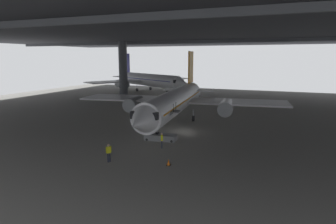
% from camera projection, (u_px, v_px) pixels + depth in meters
% --- Properties ---
extents(ground_plane, '(110.00, 110.00, 0.00)m').
position_uv_depth(ground_plane, '(178.00, 132.00, 38.40)').
color(ground_plane, gray).
extents(hangar_structure, '(121.00, 99.00, 14.59)m').
position_uv_depth(hangar_structure, '(207.00, 30.00, 48.45)').
color(hangar_structure, '#4C4F54').
rests_on(hangar_structure, ground_plane).
extents(airplane_main, '(32.47, 33.42, 10.60)m').
position_uv_depth(airplane_main, '(176.00, 101.00, 42.83)').
color(airplane_main, white).
rests_on(airplane_main, ground_plane).
extents(boarding_stairs, '(4.16, 1.94, 4.48)m').
position_uv_depth(boarding_stairs, '(161.00, 134.00, 34.33)').
color(boarding_stairs, slate).
rests_on(boarding_stairs, ground_plane).
extents(crew_worker_near_nose, '(0.37, 0.49, 1.72)m').
position_uv_depth(crew_worker_near_nose, '(109.00, 152.00, 27.07)').
color(crew_worker_near_nose, '#232838').
rests_on(crew_worker_near_nose, ground_plane).
extents(crew_worker_by_stairs, '(0.35, 0.51, 1.68)m').
position_uv_depth(crew_worker_by_stairs, '(162.00, 139.00, 31.22)').
color(crew_worker_by_stairs, '#232838').
rests_on(crew_worker_by_stairs, ground_plane).
extents(airplane_distant, '(30.78, 31.17, 10.71)m').
position_uv_depth(airplane_distant, '(147.00, 80.00, 83.63)').
color(airplane_distant, white).
rests_on(airplane_distant, ground_plane).
extents(traffic_cone_orange, '(0.36, 0.36, 0.60)m').
position_uv_depth(traffic_cone_orange, '(169.00, 162.00, 26.32)').
color(traffic_cone_orange, black).
rests_on(traffic_cone_orange, ground_plane).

